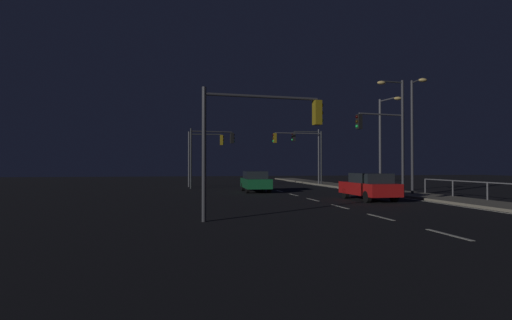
# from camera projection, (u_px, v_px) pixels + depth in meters

# --- Properties ---
(ground_plane) EXTENTS (112.00, 112.00, 0.00)m
(ground_plane) POSITION_uv_depth(u_px,v_px,m) (336.00, 206.00, 19.96)
(ground_plane) COLOR black
(ground_plane) RESTS_ON ground
(sidewalk_right) EXTENTS (2.74, 77.00, 0.14)m
(sidewalk_right) POSITION_uv_depth(u_px,v_px,m) (468.00, 202.00, 21.38)
(sidewalk_right) COLOR gray
(sidewalk_right) RESTS_ON ground
(lane_markings_center) EXTENTS (0.14, 50.00, 0.01)m
(lane_markings_center) POSITION_uv_depth(u_px,v_px,m) (313.00, 200.00, 23.40)
(lane_markings_center) COLOR silver
(lane_markings_center) RESTS_ON ground
(lane_edge_line) EXTENTS (0.14, 53.00, 0.01)m
(lane_edge_line) POSITION_uv_depth(u_px,v_px,m) (392.00, 196.00, 25.98)
(lane_edge_line) COLOR silver
(lane_edge_line) RESTS_ON ground
(car) EXTENTS (1.86, 4.41, 1.57)m
(car) POSITION_uv_depth(u_px,v_px,m) (369.00, 186.00, 23.07)
(car) COLOR #B71414
(car) RESTS_ON ground
(car_oncoming) EXTENTS (1.98, 4.46, 1.57)m
(car_oncoming) POSITION_uv_depth(u_px,v_px,m) (255.00, 181.00, 30.47)
(car_oncoming) COLOR #14592D
(car_oncoming) RESTS_ON ground
(traffic_light_near_left) EXTENTS (5.25, 0.40, 5.37)m
(traffic_light_near_left) POSITION_uv_depth(u_px,v_px,m) (300.00, 146.00, 40.28)
(traffic_light_near_left) COLOR #2D3033
(traffic_light_near_left) RESTS_ON sidewalk_right
(traffic_light_far_right) EXTENTS (3.97, 0.63, 5.25)m
(traffic_light_far_right) POSITION_uv_depth(u_px,v_px,m) (211.00, 146.00, 35.25)
(traffic_light_far_right) COLOR #2D3033
(traffic_light_far_right) RESTS_ON ground
(traffic_light_far_left) EXTENTS (2.92, 0.49, 5.58)m
(traffic_light_far_left) POSITION_uv_depth(u_px,v_px,m) (307.00, 146.00, 40.94)
(traffic_light_far_left) COLOR #4C4C51
(traffic_light_far_left) RESTS_ON sidewalk_right
(traffic_light_far_center) EXTENTS (4.74, 0.62, 4.85)m
(traffic_light_far_center) POSITION_uv_depth(u_px,v_px,m) (261.00, 127.00, 14.93)
(traffic_light_far_center) COLOR #38383D
(traffic_light_far_center) RESTS_ON ground
(traffic_light_overhead_east) EXTENTS (3.68, 0.77, 5.42)m
(traffic_light_overhead_east) POSITION_uv_depth(u_px,v_px,m) (383.00, 136.00, 25.84)
(traffic_light_overhead_east) COLOR #38383D
(traffic_light_overhead_east) RESTS_ON sidewalk_right
(traffic_light_near_right) EXTENTS (3.38, 0.46, 5.20)m
(traffic_light_near_right) POSITION_uv_depth(u_px,v_px,m) (204.00, 148.00, 37.70)
(traffic_light_near_right) COLOR #4C4C51
(traffic_light_near_right) RESTS_ON ground
(street_lamp_far_end) EXTENTS (0.56, 1.60, 7.55)m
(street_lamp_far_end) POSITION_uv_depth(u_px,v_px,m) (414.00, 126.00, 26.40)
(street_lamp_far_end) COLOR #38383D
(street_lamp_far_end) RESTS_ON sidewalk_right
(street_lamp_mid_block) EXTENTS (1.95, 0.42, 7.48)m
(street_lamp_mid_block) POSITION_uv_depth(u_px,v_px,m) (399.00, 126.00, 26.14)
(street_lamp_mid_block) COLOR #38383D
(street_lamp_mid_block) RESTS_ON sidewalk_right
(street_lamp_median) EXTENTS (0.66, 2.22, 6.70)m
(street_lamp_median) POSITION_uv_depth(u_px,v_px,m) (384.00, 135.00, 28.70)
(street_lamp_median) COLOR #4C4C51
(street_lamp_median) RESTS_ON sidewalk_right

